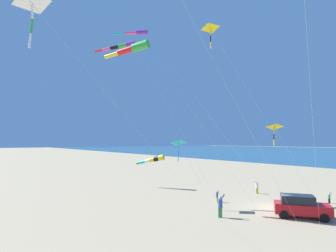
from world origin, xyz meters
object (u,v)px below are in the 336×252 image
(kite_delta_yellow_midlevel, at_px, (211,29))
(kite_windsock_black_fish_shape, at_px, (133,49))
(kite_windsock_long_streamer_left, at_px, (136,33))
(person_child_green_jacket, at_px, (329,197))
(cooler_box, at_px, (319,210))
(parked_car, at_px, (301,206))
(person_child_grey_jacket, at_px, (257,187))
(kite_delta_rainbow_low_near, at_px, (178,143))
(person_bystander_far, at_px, (217,196))
(kite_windsock_striped_overhead, at_px, (154,159))
(kite_delta_teal_far_right, at_px, (33,4))
(person_adult_flyer, at_px, (220,205))
(kite_delta_blue_topmost, at_px, (275,127))
(kite_windsock_white_trailing, at_px, (120,46))

(kite_delta_yellow_midlevel, relative_size, kite_windsock_black_fish_shape, 1.17)
(kite_windsock_long_streamer_left, bearing_deg, person_child_green_jacket, -47.32)
(cooler_box, bearing_deg, parked_car, 177.65)
(person_child_grey_jacket, bearing_deg, kite_delta_rainbow_low_near, 177.74)
(person_bystander_far, relative_size, kite_windsock_striped_overhead, 0.10)
(kite_windsock_black_fish_shape, bearing_deg, parked_car, -49.46)
(person_child_grey_jacket, relative_size, kite_windsock_striped_overhead, 0.13)
(person_child_green_jacket, distance_m, kite_windsock_black_fish_shape, 25.30)
(kite_delta_teal_far_right, bearing_deg, person_child_green_jacket, -15.07)
(kite_delta_teal_far_right, xyz_separation_m, kite_windsock_long_streamer_left, (12.71, 8.17, 3.90))
(cooler_box, relative_size, kite_delta_teal_far_right, 0.04)
(person_adult_flyer, distance_m, person_child_grey_jacket, 12.16)
(person_child_green_jacket, relative_size, person_bystander_far, 0.96)
(person_bystander_far, height_order, kite_windsock_black_fish_shape, kite_windsock_black_fish_shape)
(kite_windsock_long_streamer_left, distance_m, kite_windsock_striped_overhead, 16.79)
(kite_delta_teal_far_right, distance_m, kite_windsock_black_fish_shape, 10.22)
(kite_windsock_long_streamer_left, relative_size, kite_delta_blue_topmost, 2.57)
(person_child_grey_jacket, relative_size, kite_windsock_white_trailing, 0.09)
(kite_delta_blue_topmost, bearing_deg, kite_windsock_white_trailing, 113.58)
(person_adult_flyer, bearing_deg, kite_windsock_black_fish_shape, 120.34)
(person_bystander_far, xyz_separation_m, kite_delta_yellow_midlevel, (-0.45, 0.26, 18.01))
(kite_delta_teal_far_right, bearing_deg, kite_delta_blue_topmost, -24.49)
(person_adult_flyer, relative_size, kite_delta_teal_far_right, 0.11)
(kite_windsock_white_trailing, relative_size, kite_windsock_striped_overhead, 1.48)
(kite_windsock_white_trailing, height_order, kite_delta_blue_topmost, kite_windsock_white_trailing)
(kite_delta_blue_topmost, distance_m, kite_windsock_black_fish_shape, 15.41)
(person_bystander_far, xyz_separation_m, kite_delta_rainbow_low_near, (-4.57, 0.80, 5.56))
(kite_delta_yellow_midlevel, distance_m, kite_windsock_black_fish_shape, 8.99)
(kite_windsock_striped_overhead, bearing_deg, person_child_green_jacket, -62.88)
(kite_delta_teal_far_right, relative_size, kite_windsock_long_streamer_left, 0.86)
(kite_delta_rainbow_low_near, bearing_deg, cooler_box, -44.50)
(person_child_green_jacket, distance_m, kite_delta_yellow_midlevel, 21.68)
(parked_car, height_order, kite_delta_teal_far_right, kite_delta_teal_far_right)
(person_adult_flyer, distance_m, kite_windsock_white_trailing, 20.10)
(person_child_green_jacket, xyz_separation_m, kite_delta_blue_topmost, (-10.25, -0.34, 6.90))
(kite_windsock_long_streamer_left, xyz_separation_m, kite_windsock_striped_overhead, (4.70, 3.15, -15.80))
(kite_delta_rainbow_low_near, bearing_deg, person_adult_flyer, -82.70)
(cooler_box, height_order, kite_windsock_long_streamer_left, kite_windsock_long_streamer_left)
(person_child_green_jacket, height_order, person_child_grey_jacket, person_child_grey_jacket)
(cooler_box, relative_size, kite_delta_rainbow_low_near, 0.09)
(person_bystander_far, distance_m, kite_windsock_white_trailing, 19.69)
(person_child_grey_jacket, relative_size, kite_delta_yellow_midlevel, 0.08)
(person_child_green_jacket, relative_size, kite_windsock_striped_overhead, 0.10)
(kite_delta_rainbow_low_near, relative_size, kite_delta_blue_topmost, 0.84)
(kite_delta_rainbow_low_near, relative_size, kite_windsock_striped_overhead, 0.55)
(person_child_grey_jacket, relative_size, kite_windsock_black_fish_shape, 0.10)
(person_adult_flyer, bearing_deg, kite_delta_yellow_midlevel, 50.99)
(person_adult_flyer, relative_size, kite_delta_blue_topmost, 0.25)
(person_adult_flyer, height_order, person_child_grey_jacket, person_adult_flyer)
(kite_delta_blue_topmost, bearing_deg, person_child_green_jacket, 1.92)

